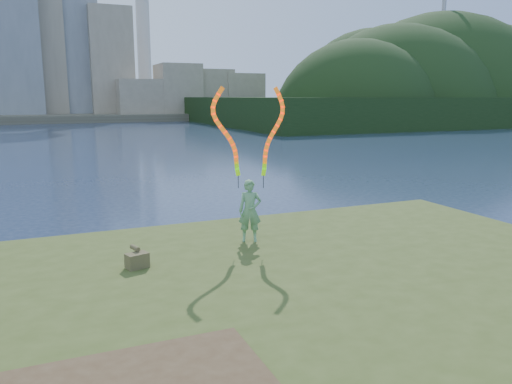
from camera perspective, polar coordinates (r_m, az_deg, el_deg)
name	(u,v)px	position (r m, az deg, el deg)	size (l,w,h in m)	color
ground	(232,324)	(9.48, -2.72, -14.88)	(320.00, 320.00, 0.00)	#1B2944
grassy_knoll	(289,369)	(7.46, 3.78, -19.57)	(20.00, 18.00, 0.80)	#3A4B1A
far_shore	(59,115)	(103.13, -21.61, 8.14)	(320.00, 40.00, 1.20)	#4C4738
wooded_hill	(435,120)	(92.44, 19.74, 7.77)	(78.00, 50.00, 63.00)	black
woman_with_ribbons	(250,179)	(11.41, -0.66, 1.46)	(1.83, 0.80, 3.85)	#116F1C
canvas_bag	(137,260)	(10.17, -13.45, -7.52)	(0.48, 0.54, 0.40)	brown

